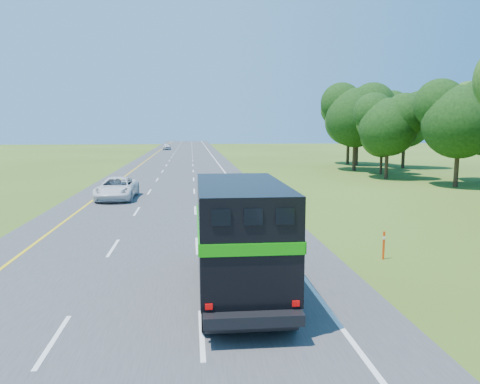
{
  "coord_description": "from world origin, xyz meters",
  "views": [
    {
      "loc": [
        1.63,
        -0.37,
        5.27
      ],
      "look_at": [
        4.36,
        25.86,
        1.61
      ],
      "focal_mm": 35.0,
      "sensor_mm": 36.0,
      "label": 1
    }
  ],
  "objects": [
    {
      "name": "far_car",
      "position": [
        -4.11,
        111.13,
        0.78
      ],
      "size": [
        1.83,
        4.39,
        1.49
      ],
      "primitive_type": "imported",
      "rotation": [
        0.0,
        0.0,
        -0.02
      ],
      "color": "silver",
      "rests_on": "road"
    },
    {
      "name": "delineator",
      "position": [
        9.25,
        17.19,
        0.62
      ],
      "size": [
        0.09,
        0.05,
        1.15
      ],
      "color": "#FF3F0D",
      "rests_on": "ground"
    },
    {
      "name": "road",
      "position": [
        0.0,
        50.0,
        0.02
      ],
      "size": [
        15.0,
        260.0,
        0.04
      ],
      "primitive_type": "cube",
      "color": "#38383A",
      "rests_on": "ground"
    },
    {
      "name": "white_suv",
      "position": [
        -3.85,
        34.44,
        0.83
      ],
      "size": [
        2.73,
        5.74,
        1.58
      ],
      "primitive_type": "imported",
      "rotation": [
        0.0,
        0.0,
        -0.02
      ],
      "color": "silver",
      "rests_on": "road"
    },
    {
      "name": "horse_truck",
      "position": [
        3.08,
        13.95,
        1.96
      ],
      "size": [
        2.65,
        8.15,
        3.6
      ],
      "rotation": [
        0.0,
        0.0,
        -0.01
      ],
      "color": "black",
      "rests_on": "road"
    },
    {
      "name": "lane_markings",
      "position": [
        0.0,
        50.0,
        0.04
      ],
      "size": [
        11.15,
        260.0,
        0.01
      ],
      "color": "yellow",
      "rests_on": "road"
    }
  ]
}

